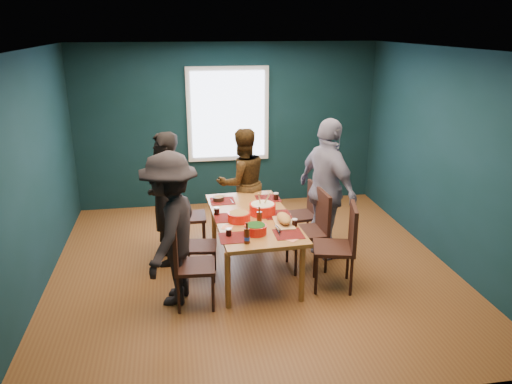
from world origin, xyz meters
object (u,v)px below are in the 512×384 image
at_px(person_back, 242,183).
at_px(bowl_herbs, 256,229).
at_px(person_right, 327,190).
at_px(chair_left_mid, 193,240).
at_px(cutting_board, 284,219).
at_px(bowl_dumpling, 262,208).
at_px(dining_table, 253,221).
at_px(chair_right_far, 307,209).
at_px(person_far_left, 165,199).
at_px(chair_left_far, 183,211).
at_px(chair_left_near, 187,259).
at_px(chair_right_near, 342,240).
at_px(person_near_left, 171,229).
at_px(bowl_salad, 239,217).
at_px(chair_right_mid, 314,224).

bearing_deg(person_back, bowl_herbs, 72.17).
bearing_deg(person_back, person_right, 121.84).
height_order(chair_left_mid, cutting_board, chair_left_mid).
relative_size(bowl_dumpling, cutting_board, 0.62).
distance_m(dining_table, person_right, 1.08).
height_order(chair_right_far, bowl_dumpling, bowl_dumpling).
relative_size(person_far_left, bowl_herbs, 6.80).
bearing_deg(chair_left_mid, chair_left_far, 104.18).
xyz_separation_m(dining_table, bowl_herbs, (-0.05, -0.54, 0.13)).
height_order(dining_table, person_right, person_right).
bearing_deg(chair_left_near, chair_right_near, 7.13).
height_order(person_far_left, bowl_herbs, person_far_left).
bearing_deg(person_near_left, chair_left_near, 65.20).
distance_m(chair_left_near, bowl_salad, 0.91).
distance_m(chair_left_far, person_far_left, 0.52).
bearing_deg(chair_left_far, chair_right_near, -36.96).
height_order(chair_right_mid, cutting_board, chair_right_mid).
height_order(chair_left_near, chair_right_mid, chair_right_mid).
relative_size(person_near_left, bowl_dumpling, 5.20).
xyz_separation_m(chair_left_far, bowl_dumpling, (0.98, -0.70, 0.23)).
relative_size(person_far_left, cutting_board, 3.22).
distance_m(chair_right_near, bowl_dumpling, 1.08).
height_order(chair_right_near, bowl_herbs, chair_right_near).
distance_m(person_back, person_near_left, 2.01).
bearing_deg(chair_right_far, person_right, -79.41).
relative_size(person_back, cutting_board, 2.96).
distance_m(chair_right_near, cutting_board, 0.73).
relative_size(chair_left_mid, person_right, 0.45).
distance_m(person_far_left, bowl_salad, 1.03).
relative_size(chair_left_far, chair_right_far, 1.07).
height_order(chair_right_far, bowl_herbs, chair_right_far).
height_order(person_far_left, person_back, person_far_left).
height_order(dining_table, person_far_left, person_far_left).
distance_m(bowl_dumpling, cutting_board, 0.40).
height_order(chair_left_far, person_far_left, person_far_left).
bearing_deg(person_near_left, person_far_left, -158.25).
xyz_separation_m(person_near_left, bowl_herbs, (0.94, 0.05, -0.08)).
bearing_deg(chair_left_mid, bowl_dumpling, 17.55).
height_order(person_back, person_right, person_right).
bearing_deg(person_right, dining_table, 82.12).
bearing_deg(chair_right_near, person_right, 99.29).
relative_size(chair_left_mid, cutting_board, 1.58).
bearing_deg(person_right, bowl_salad, 86.23).
bearing_deg(chair_right_near, person_far_left, 166.84).
bearing_deg(chair_right_far, chair_left_near, -149.22).
distance_m(person_right, bowl_dumpling, 0.91).
bearing_deg(dining_table, person_back, 85.47).
height_order(chair_left_near, person_right, person_right).
relative_size(chair_left_near, person_far_left, 0.55).
distance_m(chair_left_mid, chair_right_near, 1.77).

